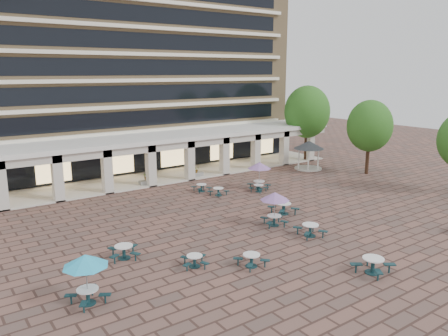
{
  "coord_description": "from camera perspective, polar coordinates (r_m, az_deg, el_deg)",
  "views": [
    {
      "loc": [
        -19.5,
        -24.09,
        10.58
      ],
      "look_at": [
        -0.36,
        3.0,
        3.23
      ],
      "focal_mm": 35.0,
      "sensor_mm": 36.0,
      "label": 1
    }
  ],
  "objects": [
    {
      "name": "ground",
      "position": [
        32.75,
        3.57,
        -6.37
      ],
      "size": [
        120.0,
        120.0,
        0.0
      ],
      "primitive_type": "plane",
      "color": "brown",
      "rests_on": "ground"
    },
    {
      "name": "apartment_building",
      "position": [
        53.29,
        -14.2,
        14.31
      ],
      "size": [
        40.0,
        15.5,
        25.2
      ],
      "color": "tan",
      "rests_on": "ground"
    },
    {
      "name": "retail_arcade",
      "position": [
        44.16,
        -8.49,
        2.48
      ],
      "size": [
        42.0,
        6.6,
        4.4
      ],
      "color": "white",
      "rests_on": "ground"
    },
    {
      "name": "picnic_table_0",
      "position": [
        24.7,
        3.61,
        -11.79
      ],
      "size": [
        1.63,
        1.63,
        0.72
      ],
      "rotation": [
        0.0,
        0.0,
        0.01
      ],
      "color": "#14383C",
      "rests_on": "ground"
    },
    {
      "name": "picnic_table_1",
      "position": [
        25.19,
        18.88,
        -11.78
      ],
      "size": [
        2.13,
        2.13,
        0.86
      ],
      "rotation": [
        0.0,
        0.0,
        0.15
      ],
      "color": "#14383C",
      "rests_on": "ground"
    },
    {
      "name": "picnic_table_2",
      "position": [
        29.41,
        11.21,
        -7.83
      ],
      "size": [
        2.11,
        2.11,
        0.81
      ],
      "rotation": [
        0.0,
        0.0,
        -0.25
      ],
      "color": "#14383C",
      "rests_on": "ground"
    },
    {
      "name": "picnic_table_4",
      "position": [
        21.31,
        -17.64,
        -11.67
      ],
      "size": [
        2.11,
        2.11,
        2.43
      ],
      "rotation": [
        0.0,
        0.0,
        0.22
      ],
      "color": "#14383C",
      "rests_on": "ground"
    },
    {
      "name": "picnic_table_5",
      "position": [
        24.69,
        -3.86,
        -11.89
      ],
      "size": [
        1.83,
        1.83,
        0.67
      ],
      "rotation": [
        0.0,
        0.0,
        -0.41
      ],
      "color": "#14383C",
      "rests_on": "ground"
    },
    {
      "name": "picnic_table_6",
      "position": [
        30.49,
        6.65,
        -3.85
      ],
      "size": [
        2.08,
        2.08,
        2.41
      ],
      "rotation": [
        0.0,
        0.0,
        -0.38
      ],
      "color": "#14383C",
      "rests_on": "ground"
    },
    {
      "name": "picnic_table_7",
      "position": [
        33.47,
        7.77,
        -5.12
      ],
      "size": [
        2.05,
        2.05,
        0.86
      ],
      "rotation": [
        0.0,
        0.0,
        -0.09
      ],
      "color": "#14383C",
      "rests_on": "ground"
    },
    {
      "name": "picnic_table_8",
      "position": [
        26.25,
        -12.95,
        -10.48
      ],
      "size": [
        2.09,
        2.09,
        0.79
      ],
      "rotation": [
        0.0,
        0.0,
        -0.29
      ],
      "color": "#14383C",
      "rests_on": "ground"
    },
    {
      "name": "picnic_table_9",
      "position": [
        38.03,
        -0.74,
        -3.02
      ],
      "size": [
        1.78,
        1.78,
        0.68
      ],
      "rotation": [
        0.0,
        0.0,
        0.26
      ],
      "color": "#14383C",
      "rests_on": "ground"
    },
    {
      "name": "picnic_table_10",
      "position": [
        39.34,
        -2.96,
        -2.5
      ],
      "size": [
        1.57,
        1.57,
        0.68
      ],
      "rotation": [
        0.0,
        0.0,
        -0.04
      ],
      "color": "#14383C",
      "rests_on": "ground"
    },
    {
      "name": "picnic_table_11",
      "position": [
        39.8,
        4.64,
        0.2
      ],
      "size": [
        2.17,
        2.17,
        2.51
      ],
      "rotation": [
        0.0,
        0.0,
        -0.04
      ],
      "color": "#14383C",
      "rests_on": "ground"
    },
    {
      "name": "picnic_table_13",
      "position": [
        39.32,
        4.55,
        -2.56
      ],
      "size": [
        1.72,
        1.72,
        0.65
      ],
      "rotation": [
        0.0,
        0.0,
        0.28
      ],
      "color": "#14383C",
      "rests_on": "ground"
    },
    {
      "name": "gazebo",
      "position": [
        48.84,
        11.02,
        2.57
      ],
      "size": [
        3.35,
        3.35,
        3.12
      ],
      "rotation": [
        0.0,
        0.0,
        -0.29
      ],
      "color": "beige",
      "rests_on": "ground"
    },
    {
      "name": "tree_east_a",
      "position": [
        47.77,
        18.5,
        5.23
      ],
      "size": [
        4.66,
        4.66,
        7.76
      ],
      "color": "#392317",
      "rests_on": "ground"
    },
    {
      "name": "tree_east_c",
      "position": [
        53.21,
        10.8,
        7.21
      ],
      "size": [
        5.4,
        5.4,
        8.99
      ],
      "color": "#392317",
      "rests_on": "ground"
    },
    {
      "name": "planter_left",
      "position": [
        42.0,
        -10.03,
        -1.51
      ],
      "size": [
        1.5,
        0.86,
        1.31
      ],
      "color": "gray",
      "rests_on": "ground"
    },
    {
      "name": "planter_right",
      "position": [
        44.55,
        -3.65,
        -0.68
      ],
      "size": [
        1.5,
        0.6,
        1.18
      ],
      "color": "gray",
      "rests_on": "ground"
    }
  ]
}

